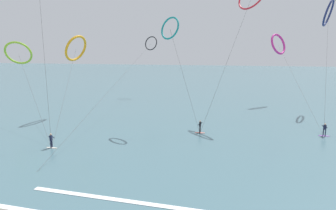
# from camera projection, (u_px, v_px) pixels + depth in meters

# --- Properties ---
(sea_water) EXTENTS (400.00, 200.00, 0.08)m
(sea_water) POSITION_uv_depth(u_px,v_px,m) (217.00, 79.00, 115.20)
(sea_water) COLOR #476B75
(sea_water) RESTS_ON ground
(surfer_ivory) EXTENTS (1.40, 0.61, 1.70)m
(surfer_ivory) POSITION_uv_depth(u_px,v_px,m) (51.00, 142.00, 33.81)
(surfer_ivory) COLOR silver
(surfer_ivory) RESTS_ON ground
(surfer_coral) EXTENTS (1.40, 0.61, 1.70)m
(surfer_coral) POSITION_uv_depth(u_px,v_px,m) (200.00, 127.00, 39.98)
(surfer_coral) COLOR #EA7260
(surfer_coral) RESTS_ON ground
(surfer_violet) EXTENTS (1.40, 0.73, 1.70)m
(surfer_violet) POSITION_uv_depth(u_px,v_px,m) (325.00, 130.00, 38.51)
(surfer_violet) COLOR purple
(surfer_violet) RESTS_ON ground
(kite_amber) EXTENTS (7.60, 19.57, 13.45)m
(kite_amber) POSITION_uv_depth(u_px,v_px,m) (76.00, 48.00, 49.56)
(kite_amber) COLOR orange
(kite_amber) RESTS_ON ground
(kite_navy) EXTENTS (6.32, 23.66, 20.15)m
(kite_navy) POSITION_uv_depth(u_px,v_px,m) (328.00, 13.00, 54.59)
(kite_navy) COLOR navy
(kite_navy) RESTS_ON ground
(kite_charcoal) EXTENTS (4.64, 49.69, 14.28)m
(kite_charcoal) POSITION_uv_depth(u_px,v_px,m) (151.00, 44.00, 71.74)
(kite_charcoal) COLOR black
(kite_charcoal) RESTS_ON ground
(kite_magenta) EXTENTS (5.35, 27.89, 14.39)m
(kite_magenta) POSITION_uv_depth(u_px,v_px,m) (278.00, 44.00, 61.57)
(kite_magenta) COLOR #CC288E
(kite_magenta) RESTS_ON ground
(kite_teal) EXTENTS (6.57, 4.62, 15.62)m
(kite_teal) POSITION_uv_depth(u_px,v_px,m) (170.00, 28.00, 41.70)
(kite_teal) COLOR teal
(kite_teal) RESTS_ON ground
(kite_lime) EXTENTS (19.52, 18.91, 12.53)m
(kite_lime) POSITION_uv_depth(u_px,v_px,m) (18.00, 53.00, 51.85)
(kite_lime) COLOR #8CC62D
(kite_lime) RESTS_ON ground
(wave_crest_mid) EXTENTS (19.46, 1.37, 0.12)m
(wave_crest_mid) POSITION_uv_depth(u_px,v_px,m) (151.00, 205.00, 21.51)
(wave_crest_mid) COLOR white
(wave_crest_mid) RESTS_ON ground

